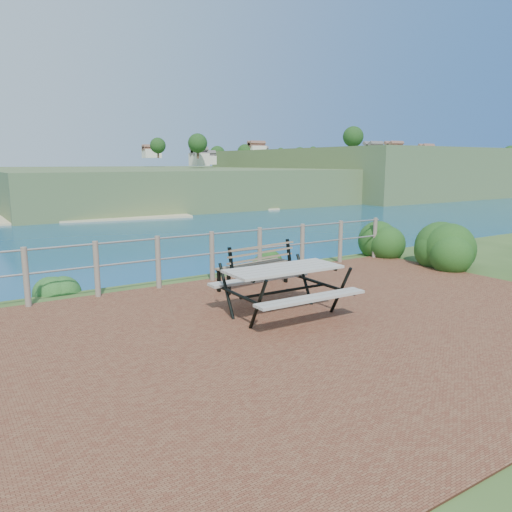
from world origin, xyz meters
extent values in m
cube|color=brown|center=(0.00, 0.00, 0.00)|extent=(10.00, 7.00, 0.12)
cylinder|color=#6B5B4C|center=(-3.45, 3.35, 0.52)|extent=(0.10, 0.10, 1.00)
cylinder|color=#6B5B4C|center=(-2.30, 3.35, 0.52)|extent=(0.10, 0.10, 1.00)
cylinder|color=#6B5B4C|center=(-1.15, 3.35, 0.52)|extent=(0.10, 0.10, 1.00)
cylinder|color=#6B5B4C|center=(0.00, 3.35, 0.52)|extent=(0.10, 0.10, 1.00)
cylinder|color=#6B5B4C|center=(1.15, 3.35, 0.52)|extent=(0.10, 0.10, 1.00)
cylinder|color=#6B5B4C|center=(2.30, 3.35, 0.52)|extent=(0.10, 0.10, 1.00)
cylinder|color=#6B5B4C|center=(3.45, 3.35, 0.52)|extent=(0.10, 0.10, 1.00)
cylinder|color=#6B5B4C|center=(4.60, 3.35, 0.52)|extent=(0.10, 0.10, 1.00)
cylinder|color=slate|center=(0.00, 3.35, 0.97)|extent=(9.40, 0.04, 0.04)
cylinder|color=slate|center=(0.00, 3.35, 0.57)|extent=(9.40, 0.04, 0.04)
cube|color=#475E2F|center=(140.00, 210.00, -6.00)|extent=(260.00, 180.00, 12.00)
cube|color=#475E2F|center=(200.00, 170.00, -2.00)|extent=(160.00, 120.00, 20.00)
cube|color=beige|center=(130.00, 125.00, -11.75)|extent=(209.53, 114.73, 0.50)
cube|color=gray|center=(-0.18, 0.65, 0.76)|extent=(1.83, 0.78, 0.04)
cube|color=gray|center=(-0.18, 0.65, 0.46)|extent=(1.82, 0.30, 0.04)
cube|color=gray|center=(-0.18, 0.65, 0.46)|extent=(1.82, 0.30, 0.04)
cylinder|color=black|center=(-0.18, 0.65, 0.41)|extent=(1.56, 0.08, 0.04)
cube|color=brown|center=(0.41, 2.44, 0.45)|extent=(1.60, 0.62, 0.04)
cube|color=brown|center=(0.41, 2.44, 0.72)|extent=(1.56, 0.35, 0.36)
cube|color=black|center=(0.41, 2.44, 0.24)|extent=(0.06, 0.07, 0.43)
cube|color=black|center=(0.41, 2.44, 0.24)|extent=(0.06, 0.07, 0.43)
cube|color=black|center=(0.41, 2.44, 0.24)|extent=(0.06, 0.07, 0.43)
cube|color=black|center=(0.41, 2.44, 0.24)|extent=(0.06, 0.07, 0.43)
ellipsoid|color=#1B4013|center=(5.02, 1.67, 0.00)|extent=(1.41, 1.41, 2.01)
ellipsoid|color=#1B4013|center=(5.19, 3.34, 0.00)|extent=(1.16, 1.16, 1.65)
ellipsoid|color=#1F511E|center=(-2.79, 4.21, 0.00)|extent=(0.73, 0.73, 0.46)
ellipsoid|color=#1B4013|center=(2.02, 4.25, 0.00)|extent=(0.80, 0.80, 0.55)
camera|label=1|loc=(-4.60, -5.42, 2.38)|focal=35.00mm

